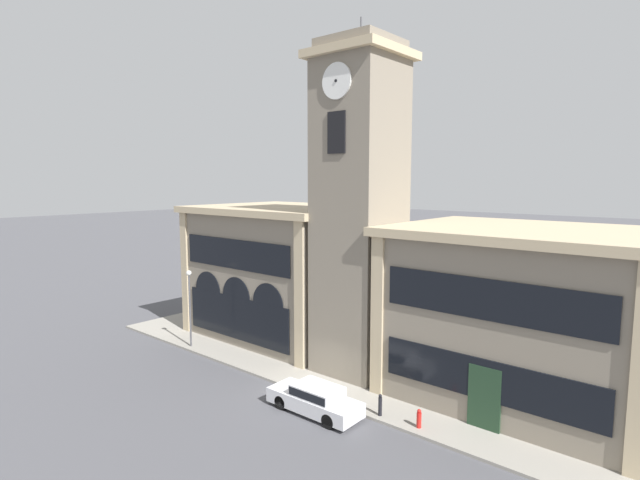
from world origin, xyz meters
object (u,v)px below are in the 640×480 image
bollard (380,405)px  parked_car_near (315,398)px  street_lamp (190,296)px  fire_hydrant (419,419)px

bollard → parked_car_near: bearing=-149.9°
street_lamp → fire_hydrant: bearing=0.3°
street_lamp → bollard: bearing=-0.3°
parked_car_near → street_lamp: bearing=-8.2°
bollard → fire_hydrant: bearing=4.9°
street_lamp → fire_hydrant: (17.25, 0.09, -3.03)m
fire_hydrant → bollard: bearing=-175.1°
bollard → street_lamp: bearing=179.7°
parked_car_near → fire_hydrant: 5.02m
bollard → fire_hydrant: 1.99m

